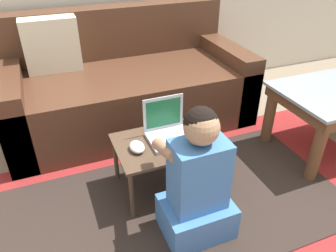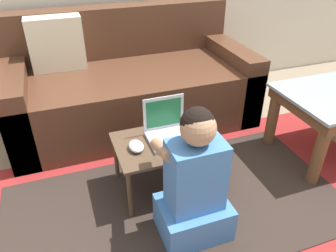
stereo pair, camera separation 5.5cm
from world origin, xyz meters
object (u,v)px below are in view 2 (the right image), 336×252
Objects in this scene: laptop_desk at (166,146)px; laptop at (168,132)px; couch at (129,84)px; computer_mouse at (136,146)px; person_seated at (194,185)px.

laptop reaches higher than laptop_desk.
couch is 0.87m from computer_mouse.
laptop is at bearing 49.03° from laptop_desk.
laptop is 0.38m from person_seated.
couch reaches higher than person_seated.
couch is 7.46× the size of laptop.
computer_mouse is at bearing -174.19° from laptop_desk.
laptop is at bearing 88.42° from person_seated.
laptop_desk is 0.80× the size of person_seated.
couch is 0.82m from laptop.
couch is 0.84m from laptop_desk.
couch is 1.19m from person_seated.
laptop_desk is 0.35m from person_seated.
couch reaches higher than laptop_desk.
person_seated is at bearing -89.84° from couch.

